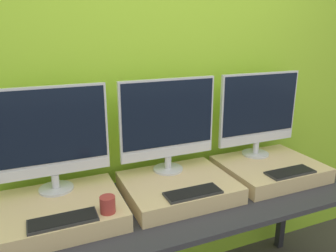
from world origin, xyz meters
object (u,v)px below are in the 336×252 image
monitor_left (51,136)px  mug (108,205)px  keyboard_center (193,193)px  monitor_right (259,111)px  keyboard_right (290,172)px  keyboard_left (63,220)px  monitor_center (168,122)px

monitor_left → mug: bearing=-58.4°
keyboard_center → monitor_right: size_ratio=0.52×
monitor_right → keyboard_right: 0.44m
keyboard_right → keyboard_left: bearing=180.0°
mug → monitor_right: bearing=16.7°
keyboard_left → monitor_right: 1.37m
monitor_left → keyboard_center: size_ratio=1.94×
keyboard_left → monitor_center: bearing=26.9°
keyboard_left → mug: 0.20m
monitor_left → mug: size_ratio=7.36×
monitor_right → keyboard_left: bearing=-165.8°
keyboard_left → monitor_right: size_ratio=0.52×
keyboard_center → monitor_right: bearing=26.9°
monitor_center → keyboard_center: monitor_center is taller
mug → keyboard_center: 0.45m
monitor_center → keyboard_left: bearing=-153.1°
monitor_right → monitor_center: bearing=180.0°
monitor_left → keyboard_right: 1.37m
monitor_left → keyboard_right: monitor_left is taller
keyboard_left → monitor_center: size_ratio=0.52×
keyboard_left → monitor_center: monitor_center is taller
monitor_center → keyboard_center: (0.00, -0.33, -0.29)m
keyboard_left → monitor_center: (0.65, 0.33, 0.29)m
monitor_left → mug: monitor_left is taller
monitor_left → keyboard_center: 0.78m
monitor_center → keyboard_center: bearing=-90.0°
monitor_right → mug: bearing=-163.3°
monitor_left → monitor_center: size_ratio=1.00×
monitor_left → keyboard_left: size_ratio=1.94×
keyboard_left → keyboard_center: 0.65m
keyboard_center → monitor_left: bearing=153.1°
keyboard_left → keyboard_right: size_ratio=1.00×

